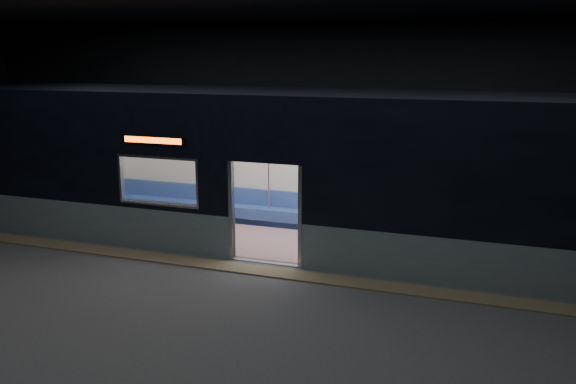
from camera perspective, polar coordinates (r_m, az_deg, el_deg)
The scene contains 7 objects.
station_floor at distance 11.47m, azimuth -4.06°, elevation -8.30°, with size 24.00×14.00×0.01m, color #47494C.
station_envelope at distance 10.72m, azimuth -4.38°, elevation 10.33°, with size 24.00×14.00×5.00m.
tactile_strip at distance 11.94m, azimuth -2.99°, elevation -7.32°, with size 22.80×0.50×0.03m, color #8C7F59.
metro_car at distance 13.27m, azimuth 0.25°, elevation 2.93°, with size 18.00×3.04×3.35m.
passenger at distance 13.87m, azimuth 11.15°, elevation -1.33°, with size 0.43×0.70×1.36m.
handbag at distance 13.68m, azimuth 10.97°, elevation -2.01°, with size 0.29×0.25×0.14m, color black.
transit_map at distance 14.25m, azimuth 6.41°, elevation 2.00°, with size 0.98×0.03×0.64m, color white.
Camera 1 is at (4.38, -9.77, 4.11)m, focal length 38.00 mm.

